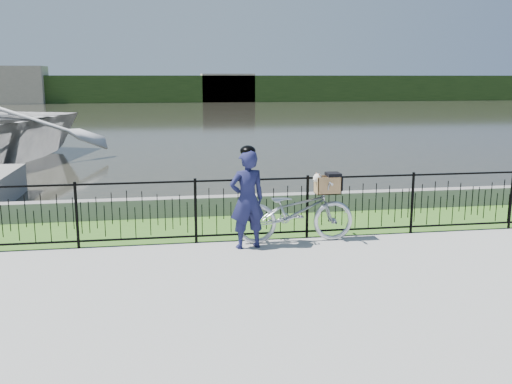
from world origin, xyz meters
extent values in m
plane|color=gray|center=(0.00, 0.00, 0.00)|extent=(120.00, 120.00, 0.00)
cube|color=#396820|center=(0.00, 2.60, 0.00)|extent=(60.00, 2.00, 0.01)
plane|color=#28271F|center=(0.00, 33.00, 0.00)|extent=(120.00, 120.00, 0.00)
cube|color=slate|center=(0.00, 3.60, 0.20)|extent=(60.00, 0.30, 0.40)
cube|color=#29441A|center=(0.00, 60.00, 1.50)|extent=(120.00, 6.00, 3.00)
cube|color=#A79C86|center=(-18.00, 58.00, 2.00)|extent=(8.00, 4.00, 4.00)
cube|color=#A79C86|center=(6.00, 58.50, 1.60)|extent=(6.00, 3.00, 3.20)
imported|color=#B9BDC6|center=(0.73, 1.40, 0.55)|extent=(2.10, 0.73, 1.10)
cube|color=black|center=(1.31, 1.40, 0.85)|extent=(0.38, 0.18, 0.02)
cube|color=#9A7347|center=(1.31, 1.40, 0.86)|extent=(0.43, 0.27, 0.01)
cube|color=#9A7347|center=(1.31, 1.53, 1.00)|extent=(0.43, 0.02, 0.31)
cube|color=#9A7347|center=(1.31, 1.27, 1.00)|extent=(0.43, 0.02, 0.31)
cube|color=#9A7347|center=(1.52, 1.40, 1.00)|extent=(0.02, 0.27, 0.31)
cube|color=#9A7347|center=(1.10, 1.40, 1.00)|extent=(0.02, 0.27, 0.31)
cube|color=black|center=(1.41, 1.40, 1.19)|extent=(0.24, 0.28, 0.06)
cube|color=black|center=(1.54, 1.40, 1.03)|extent=(0.02, 0.28, 0.25)
ellipsoid|color=silver|center=(1.29, 1.40, 0.98)|extent=(0.31, 0.22, 0.20)
sphere|color=silver|center=(1.12, 1.38, 1.14)|extent=(0.15, 0.15, 0.15)
sphere|color=silver|center=(1.07, 1.36, 1.11)|extent=(0.07, 0.07, 0.07)
sphere|color=black|center=(1.04, 1.35, 1.10)|extent=(0.02, 0.02, 0.02)
cone|color=#8F5C3B|center=(1.12, 1.44, 1.20)|extent=(0.06, 0.08, 0.08)
cone|color=#8F5C3B|center=(1.14, 1.34, 1.20)|extent=(0.06, 0.08, 0.08)
imported|color=#17193F|center=(-0.15, 1.17, 0.84)|extent=(0.68, 0.51, 1.68)
ellipsoid|color=black|center=(-0.15, 1.17, 1.66)|extent=(0.26, 0.29, 0.18)
camera|label=1|loc=(-1.52, -8.10, 2.87)|focal=40.00mm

